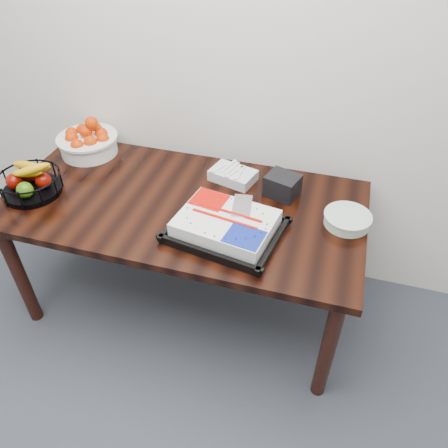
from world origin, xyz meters
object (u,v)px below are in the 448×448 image
(cake_tray, at_px, (226,226))
(fruit_basket, at_px, (30,182))
(table, at_px, (183,215))
(napkin_box, at_px, (282,185))
(plate_stack, at_px, (347,219))
(tangerine_bowl, at_px, (87,138))

(cake_tray, distance_m, fruit_basket, 1.04)
(cake_tray, bearing_deg, table, 148.87)
(cake_tray, height_order, napkin_box, napkin_box)
(plate_stack, height_order, napkin_box, napkin_box)
(tangerine_bowl, bearing_deg, napkin_box, -4.62)
(table, distance_m, napkin_box, 0.53)
(table, height_order, tangerine_bowl, tangerine_bowl)
(fruit_basket, bearing_deg, napkin_box, 15.76)
(table, distance_m, fruit_basket, 0.79)
(plate_stack, bearing_deg, tangerine_bowl, 170.84)
(table, xyz_separation_m, cake_tray, (0.28, -0.17, 0.13))
(cake_tray, relative_size, napkin_box, 3.44)
(cake_tray, height_order, tangerine_bowl, tangerine_bowl)
(cake_tray, xyz_separation_m, plate_stack, (0.52, 0.22, -0.02))
(tangerine_bowl, bearing_deg, fruit_basket, -99.98)
(cake_tray, relative_size, tangerine_bowl, 1.57)
(cake_tray, distance_m, tangerine_bowl, 1.07)
(tangerine_bowl, height_order, fruit_basket, tangerine_bowl)
(fruit_basket, distance_m, napkin_box, 1.27)
(fruit_basket, bearing_deg, tangerine_bowl, 80.02)
(fruit_basket, xyz_separation_m, napkin_box, (1.23, 0.35, -0.01))
(table, height_order, cake_tray, cake_tray)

